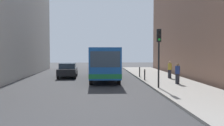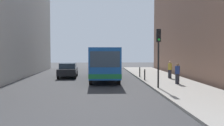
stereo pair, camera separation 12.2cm
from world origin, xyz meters
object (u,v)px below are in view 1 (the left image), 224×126
object	(u,v)px
traffic_light	(159,47)
pedestrian_near_signal	(177,74)
car_beside_bus	(68,70)
bus	(104,61)
pedestrian_mid_sidewalk	(170,70)
bollard_near	(145,75)
bollard_mid	(140,72)

from	to	relation	value
traffic_light	pedestrian_near_signal	bearing A→B (deg)	46.77
car_beside_bus	traffic_light	distance (m)	11.88
bus	car_beside_bus	distance (m)	4.23
car_beside_bus	pedestrian_near_signal	distance (m)	11.63
car_beside_bus	pedestrian_mid_sidewalk	bearing A→B (deg)	162.83
bus	pedestrian_near_signal	distance (m)	7.65
traffic_light	bollard_near	world-z (taller)	traffic_light
bus	traffic_light	bearing A→B (deg)	117.17
bollard_mid	pedestrian_mid_sidewalk	xyz separation A→B (m)	(2.64, -1.38, 0.33)
pedestrian_mid_sidewalk	bus	bearing A→B (deg)	-68.53
car_beside_bus	bollard_near	world-z (taller)	car_beside_bus
bollard_mid	pedestrian_near_signal	bearing A→B (deg)	-69.81
bollard_mid	bus	bearing A→B (deg)	-171.29
bus	traffic_light	size ratio (longest dim) A/B	2.69
bollard_near	pedestrian_near_signal	bearing A→B (deg)	-53.47
bollard_mid	pedestrian_near_signal	world-z (taller)	pedestrian_near_signal
bus	pedestrian_near_signal	size ratio (longest dim) A/B	6.84
bus	pedestrian_mid_sidewalk	world-z (taller)	bus
bus	bollard_near	world-z (taller)	bus
car_beside_bus	pedestrian_mid_sidewalk	size ratio (longest dim) A/B	2.76
bus	bollard_near	size ratio (longest dim) A/B	11.62
bollard_near	bollard_mid	distance (m)	2.85
bollard_near	bollard_mid	bearing A→B (deg)	90.00
pedestrian_mid_sidewalk	car_beside_bus	bearing A→B (deg)	-76.16
bollard_mid	traffic_light	bearing A→B (deg)	-89.26
bus	pedestrian_mid_sidewalk	xyz separation A→B (m)	(6.19, -0.84, -0.78)
car_beside_bus	pedestrian_mid_sidewalk	xyz separation A→B (m)	(9.86, -2.71, 0.17)
bus	bollard_near	bearing A→B (deg)	147.35
bollard_near	traffic_light	bearing A→B (deg)	-88.83
traffic_light	pedestrian_mid_sidewalk	size ratio (longest dim) A/B	2.54
bollard_near	pedestrian_near_signal	distance (m)	3.51
traffic_light	pedestrian_mid_sidewalk	bearing A→B (deg)	68.31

